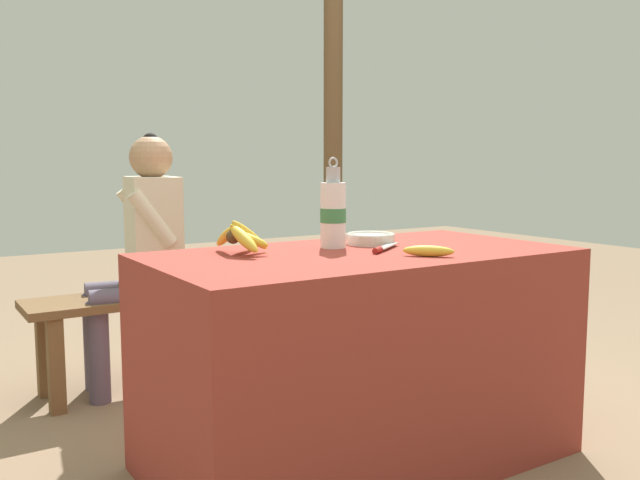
# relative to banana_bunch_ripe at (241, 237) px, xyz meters

# --- Properties ---
(ground_plane) EXTENTS (12.00, 12.00, 0.00)m
(ground_plane) POSITION_rel_banana_bunch_ripe_xyz_m (0.36, -0.15, -0.77)
(ground_plane) COLOR #846B51
(market_counter) EXTENTS (1.38, 0.73, 0.72)m
(market_counter) POSITION_rel_banana_bunch_ripe_xyz_m (0.36, -0.15, -0.41)
(market_counter) COLOR maroon
(market_counter) RESTS_ON ground_plane
(banana_bunch_ripe) EXTENTS (0.15, 0.27, 0.12)m
(banana_bunch_ripe) POSITION_rel_banana_bunch_ripe_xyz_m (0.00, 0.00, 0.00)
(banana_bunch_ripe) COLOR #4C381E
(banana_bunch_ripe) RESTS_ON market_counter
(serving_bowl) EXTENTS (0.17, 0.17, 0.04)m
(serving_bowl) POSITION_rel_banana_bunch_ripe_xyz_m (0.50, -0.02, -0.03)
(serving_bowl) COLOR silver
(serving_bowl) RESTS_ON market_counter
(water_bottle) EXTENTS (0.09, 0.09, 0.31)m
(water_bottle) POSITION_rel_banana_bunch_ripe_xyz_m (0.34, -0.02, 0.06)
(water_bottle) COLOR white
(water_bottle) RESTS_ON market_counter
(loose_banana_front) EXTENTS (0.14, 0.14, 0.03)m
(loose_banana_front) POSITION_rel_banana_bunch_ripe_xyz_m (0.47, -0.36, -0.04)
(loose_banana_front) COLOR gold
(loose_banana_front) RESTS_ON market_counter
(knife) EXTENTS (0.21, 0.16, 0.02)m
(knife) POSITION_rel_banana_bunch_ripe_xyz_m (0.42, -0.18, -0.05)
(knife) COLOR #BCBCC1
(knife) RESTS_ON market_counter
(wooden_bench) EXTENTS (1.42, 0.32, 0.43)m
(wooden_bench) POSITION_rel_banana_bunch_ripe_xyz_m (0.20, 0.97, -0.42)
(wooden_bench) COLOR brown
(wooden_bench) RESTS_ON ground_plane
(seated_vendor) EXTENTS (0.44, 0.41, 1.13)m
(seated_vendor) POSITION_rel_banana_bunch_ripe_xyz_m (-0.01, 0.95, -0.12)
(seated_vendor) COLOR #564C60
(seated_vendor) RESTS_ON ground_plane
(banana_bunch_green) EXTENTS (0.14, 0.23, 0.11)m
(banana_bunch_green) POSITION_rel_banana_bunch_ripe_xyz_m (0.62, 0.97, -0.29)
(banana_bunch_green) COLOR #4C381E
(banana_bunch_green) RESTS_ON wooden_bench
(support_post_far) EXTENTS (0.11, 0.11, 2.22)m
(support_post_far) POSITION_rel_banana_bunch_ripe_xyz_m (1.22, 1.31, 0.34)
(support_post_far) COLOR brown
(support_post_far) RESTS_ON ground_plane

